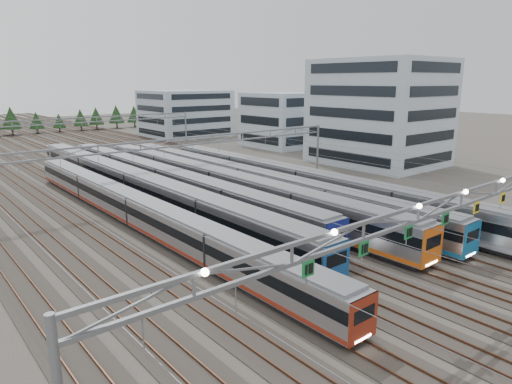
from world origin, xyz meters
TOP-DOWN VIEW (x-y plane):
  - ground at (0.00, 0.00)m, footprint 400.00×400.00m
  - track_bed at (0.00, 100.00)m, footprint 54.00×260.00m
  - train_a at (-11.25, 29.65)m, footprint 2.59×60.29m
  - train_b at (-6.75, 39.79)m, footprint 3.01×68.56m
  - train_c at (-2.25, 40.00)m, footprint 2.96×61.48m
  - train_d at (2.25, 33.70)m, footprint 3.05×61.56m
  - train_e at (6.75, 33.59)m, footprint 2.86×63.54m
  - train_f at (11.25, 26.85)m, footprint 3.02×58.76m
  - gantry_near at (-0.05, -0.12)m, footprint 56.36×0.61m
  - gantry_mid at (0.00, 40.00)m, footprint 56.36×0.36m
  - gantry_far at (0.00, 85.00)m, footprint 56.36×0.36m
  - depot_bldg_south at (41.93, 37.50)m, footprint 18.00×22.00m
  - depot_bldg_mid at (43.57, 66.54)m, footprint 14.00×16.00m
  - depot_bldg_north at (37.14, 100.29)m, footprint 22.00×18.00m
  - treeline at (2.25, 133.34)m, footprint 100.10×5.60m

SIDE VIEW (x-z plane):
  - ground at x=0.00m, z-range 0.00..0.00m
  - track_bed at x=0.00m, z-range -1.22..4.20m
  - train_a at x=-11.25m, z-range 0.25..3.61m
  - train_e at x=6.75m, z-range 0.25..3.97m
  - train_c at x=-2.25m, z-range 0.25..4.11m
  - train_b at x=-6.75m, z-range 0.25..4.18m
  - train_f at x=11.25m, z-range 0.25..4.19m
  - train_d at x=2.25m, z-range 0.25..4.22m
  - treeline at x=2.25m, z-range 0.72..7.74m
  - depot_bldg_mid at x=43.57m, z-range 0.00..12.77m
  - gantry_mid at x=0.00m, z-range 2.39..10.39m
  - gantry_far at x=0.00m, z-range 2.39..10.39m
  - depot_bldg_north at x=37.14m, z-range 0.00..12.84m
  - gantry_near at x=-0.05m, z-range 3.05..11.13m
  - depot_bldg_south at x=41.93m, z-range 0.00..19.47m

